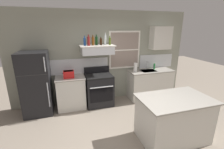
{
  "coord_description": "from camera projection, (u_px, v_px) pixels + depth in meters",
  "views": [
    {
      "loc": [
        -1.11,
        -2.35,
        2.22
      ],
      "look_at": [
        -0.05,
        1.2,
        1.1
      ],
      "focal_mm": 25.08,
      "sensor_mm": 36.0,
      "label": 1
    }
  ],
  "objects": [
    {
      "name": "back_wall",
      "position": [
        105.0,
        57.0,
        4.76
      ],
      "size": [
        5.4,
        0.11,
        2.7
      ],
      "color": "gray",
      "rests_on": "ground_plane"
    },
    {
      "name": "bottle_blue_liqueur",
      "position": [
        85.0,
        42.0,
        4.19
      ],
      "size": [
        0.07,
        0.07,
        0.26
      ],
      "color": "#1E478C",
      "rests_on": "range_hood_shelf"
    },
    {
      "name": "bottle_olive_oil_square",
      "position": [
        110.0,
        41.0,
        4.37
      ],
      "size": [
        0.06,
        0.06,
        0.25
      ],
      "color": "#4C601E",
      "rests_on": "range_hood_shelf"
    },
    {
      "name": "range_hood_shelf",
      "position": [
        97.0,
        50.0,
        4.36
      ],
      "size": [
        0.96,
        0.52,
        0.24
      ],
      "color": "silver"
    },
    {
      "name": "kitchen_island",
      "position": [
        173.0,
        119.0,
        3.15
      ],
      "size": [
        1.4,
        0.9,
        0.91
      ],
      "color": "silver",
      "rests_on": "ground_plane"
    },
    {
      "name": "bottle_amber_wine",
      "position": [
        93.0,
        41.0,
        4.24
      ],
      "size": [
        0.07,
        0.07,
        0.28
      ],
      "color": "brown",
      "rests_on": "range_hood_shelf"
    },
    {
      "name": "bottle_brown_stout",
      "position": [
        101.0,
        42.0,
        4.37
      ],
      "size": [
        0.06,
        0.06,
        0.22
      ],
      "color": "#381E0F",
      "rests_on": "range_hood_shelf"
    },
    {
      "name": "counter_left_of_stove",
      "position": [
        71.0,
        92.0,
        4.43
      ],
      "size": [
        0.79,
        0.63,
        0.91
      ],
      "color": "silver",
      "rests_on": "ground_plane"
    },
    {
      "name": "dish_soap_bottle",
      "position": [
        154.0,
        66.0,
        5.1
      ],
      "size": [
        0.06,
        0.06,
        0.18
      ],
      "primitive_type": "cylinder",
      "color": "#268C3F",
      "rests_on": "counter_right_with_sink"
    },
    {
      "name": "bottle_clear_tall",
      "position": [
        105.0,
        40.0,
        4.35
      ],
      "size": [
        0.06,
        0.06,
        0.33
      ],
      "color": "silver",
      "rests_on": "range_hood_shelf"
    },
    {
      "name": "counter_right_with_sink",
      "position": [
        150.0,
        84.0,
        5.11
      ],
      "size": [
        1.43,
        0.63,
        0.91
      ],
      "color": "silver",
      "rests_on": "ground_plane"
    },
    {
      "name": "stove_range",
      "position": [
        99.0,
        89.0,
        4.61
      ],
      "size": [
        0.76,
        0.69,
        1.09
      ],
      "color": "black",
      "rests_on": "ground_plane"
    },
    {
      "name": "bottle_red_label_wine",
      "position": [
        89.0,
        41.0,
        4.17
      ],
      "size": [
        0.07,
        0.07,
        0.29
      ],
      "color": "maroon",
      "rests_on": "range_hood_shelf"
    },
    {
      "name": "sink_faucet",
      "position": [
        147.0,
        64.0,
        4.99
      ],
      "size": [
        0.03,
        0.17,
        0.28
      ],
      "color": "silver",
      "rests_on": "counter_right_with_sink"
    },
    {
      "name": "bottle_dark_green_wine",
      "position": [
        96.0,
        41.0,
        4.33
      ],
      "size": [
        0.07,
        0.07,
        0.28
      ],
      "color": "#143819",
      "rests_on": "range_hood_shelf"
    },
    {
      "name": "toaster",
      "position": [
        69.0,
        74.0,
        4.22
      ],
      "size": [
        0.3,
        0.2,
        0.19
      ],
      "color": "red",
      "rests_on": "counter_left_of_stove"
    },
    {
      "name": "paper_towel_roll",
      "position": [
        135.0,
        67.0,
        4.79
      ],
      "size": [
        0.11,
        0.11,
        0.27
      ],
      "primitive_type": "cylinder",
      "color": "white",
      "rests_on": "counter_right_with_sink"
    },
    {
      "name": "ground_plane",
      "position": [
        132.0,
        144.0,
        3.1
      ],
      "size": [
        16.0,
        16.0,
        0.0
      ],
      "primitive_type": "plane",
      "color": "gray"
    },
    {
      "name": "refrigerator",
      "position": [
        36.0,
        84.0,
        4.03
      ],
      "size": [
        0.7,
        0.72,
        1.65
      ],
      "color": "black",
      "rests_on": "ground_plane"
    },
    {
      "name": "upper_cabinet_right",
      "position": [
        161.0,
        38.0,
        4.92
      ],
      "size": [
        0.64,
        0.32,
        0.7
      ],
      "color": "silver"
    }
  ]
}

